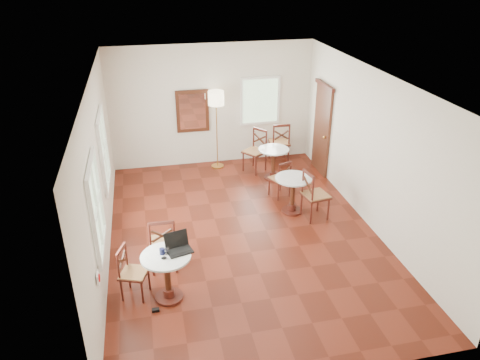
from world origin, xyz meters
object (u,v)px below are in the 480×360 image
(water_glass, at_px, (166,250))
(navy_mug, at_px, (162,251))
(cafe_table_near, at_px, (167,272))
(chair_mid_b, at_px, (314,195))
(cafe_table_back, at_px, (273,160))
(chair_near_b, at_px, (133,272))
(cafe_table_mid, at_px, (293,191))
(chair_mid_a, at_px, (280,179))
(laptop, at_px, (178,246))
(power_adapter, at_px, (156,310))
(mouse, at_px, (164,258))
(chair_back_a, at_px, (279,142))
(floor_lamp, at_px, (216,103))
(chair_near_a, at_px, (163,243))
(chair_back_b, at_px, (255,151))

(water_glass, bearing_deg, navy_mug, -174.09)
(cafe_table_near, bearing_deg, chair_mid_b, 31.05)
(cafe_table_back, distance_m, chair_near_b, 4.87)
(cafe_table_mid, relative_size, water_glass, 7.46)
(cafe_table_near, xyz_separation_m, chair_mid_a, (2.67, 2.88, -0.07))
(navy_mug, bearing_deg, cafe_table_near, -50.26)
(laptop, height_order, power_adapter, laptop)
(mouse, bearing_deg, laptop, 50.26)
(mouse, relative_size, water_glass, 0.83)
(chair_near_b, distance_m, mouse, 0.68)
(chair_near_b, height_order, navy_mug, navy_mug)
(chair_near_b, height_order, chair_back_a, chair_back_a)
(cafe_table_near, bearing_deg, floor_lamp, 71.49)
(chair_back_a, height_order, floor_lamp, floor_lamp)
(laptop, bearing_deg, floor_lamp, 58.49)
(water_glass, bearing_deg, chair_mid_a, 46.82)
(chair_near_a, distance_m, chair_mid_b, 3.25)
(floor_lamp, bearing_deg, laptop, -106.69)
(chair_mid_a, distance_m, chair_back_a, 1.90)
(floor_lamp, xyz_separation_m, water_glass, (-1.56, -4.66, -0.79))
(cafe_table_back, relative_size, navy_mug, 6.36)
(chair_back_a, distance_m, navy_mug, 5.67)
(chair_back_b, height_order, water_glass, chair_back_b)
(cafe_table_back, distance_m, navy_mug, 4.68)
(chair_mid_b, distance_m, water_glass, 3.54)
(chair_back_a, height_order, laptop, laptop)
(laptop, bearing_deg, chair_mid_b, 16.31)
(chair_near_a, xyz_separation_m, chair_mid_b, (3.07, 1.06, 0.01))
(chair_back_b, distance_m, mouse, 5.06)
(chair_near_b, bearing_deg, cafe_table_near, -89.85)
(navy_mug, bearing_deg, power_adapter, -120.24)
(cafe_table_near, height_order, chair_back_b, chair_back_b)
(cafe_table_near, bearing_deg, cafe_table_back, 53.83)
(laptop, distance_m, navy_mug, 0.25)
(cafe_table_near, height_order, navy_mug, navy_mug)
(chair_back_b, bearing_deg, chair_mid_b, -23.86)
(chair_mid_b, height_order, laptop, laptop)
(chair_mid_b, bearing_deg, chair_near_b, 105.00)
(cafe_table_mid, xyz_separation_m, chair_near_a, (-2.72, -1.38, 0.02))
(chair_near_b, relative_size, chair_back_a, 0.82)
(chair_near_b, xyz_separation_m, chair_mid_b, (3.58, 1.65, 0.09))
(chair_mid_a, relative_size, navy_mug, 7.20)
(chair_back_a, relative_size, navy_mug, 8.91)
(laptop, relative_size, mouse, 5.00)
(chair_near_b, distance_m, chair_mid_b, 3.94)
(cafe_table_mid, height_order, chair_near_b, chair_near_b)
(mouse, relative_size, power_adapter, 0.80)
(chair_back_a, distance_m, power_adapter, 6.05)
(laptop, bearing_deg, chair_mid_a, 33.45)
(chair_mid_a, bearing_deg, chair_near_b, 17.68)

